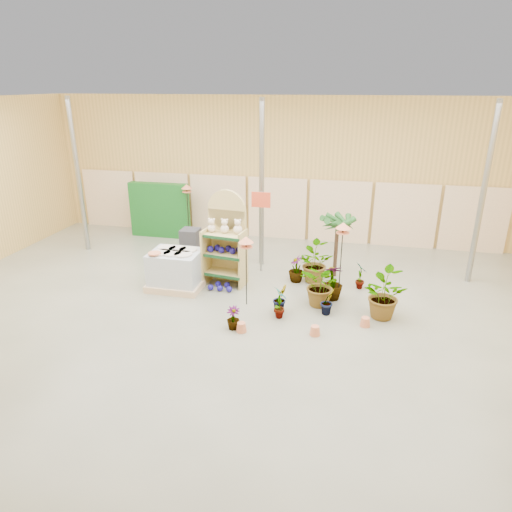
{
  "coord_description": "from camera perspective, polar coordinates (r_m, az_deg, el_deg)",
  "views": [
    {
      "loc": [
        2.53,
        -8.32,
        4.83
      ],
      "look_at": [
        0.3,
        1.5,
        1.0
      ],
      "focal_mm": 32.0,
      "sensor_mm": 36.0,
      "label": 1
    }
  ],
  "objects": [
    {
      "name": "offer_sign",
      "position": [
        12.01,
        0.64,
        5.07
      ],
      "size": [
        0.5,
        0.08,
        2.2
      ],
      "color": "gray",
      "rests_on": "ground"
    },
    {
      "name": "potted_plant_8",
      "position": [
        9.94,
        2.97,
        -5.8
      ],
      "size": [
        0.39,
        0.47,
        0.76
      ],
      "primitive_type": "imported",
      "rotation": [
        0.0,
        0.0,
        1.92
      ],
      "color": "#1E4E1C",
      "rests_on": "ground"
    },
    {
      "name": "bird_table_back",
      "position": [
        14.57,
        -8.66,
        8.35
      ],
      "size": [
        0.34,
        0.34,
        1.88
      ],
      "color": "black",
      "rests_on": "ground"
    },
    {
      "name": "potted_plant_2",
      "position": [
        10.52,
        8.22,
        -3.66
      ],
      "size": [
        1.2,
        1.16,
        1.02
      ],
      "primitive_type": "imported",
      "rotation": [
        0.0,
        0.0,
        5.71
      ],
      "color": "#1E4E1C",
      "rests_on": "ground"
    },
    {
      "name": "potted_plant_10",
      "position": [
        10.29,
        15.41,
        -4.63
      ],
      "size": [
        1.18,
        1.24,
        1.08
      ],
      "primitive_type": "imported",
      "rotation": [
        0.0,
        0.0,
        2.03
      ],
      "color": "#1E4E1C",
      "rests_on": "ground"
    },
    {
      "name": "gazing_balls_floor",
      "position": [
        11.42,
        -4.4,
        -3.86
      ],
      "size": [
        0.63,
        0.39,
        0.15
      ],
      "color": "navy",
      "rests_on": "ground"
    },
    {
      "name": "potted_plant_4",
      "position": [
        11.61,
        12.95,
        -2.39
      ],
      "size": [
        0.37,
        0.44,
        0.71
      ],
      "primitive_type": "imported",
      "rotation": [
        0.0,
        0.0,
        1.93
      ],
      "color": "#1E4E1C",
      "rests_on": "ground"
    },
    {
      "name": "display_shelf",
      "position": [
        11.48,
        -3.73,
        1.8
      ],
      "size": [
        1.08,
        0.76,
        2.4
      ],
      "rotation": [
        0.0,
        0.0,
        -0.13
      ],
      "color": "tan",
      "rests_on": "ground"
    },
    {
      "name": "charcoal_planters",
      "position": [
        13.06,
        -8.13,
        1.24
      ],
      "size": [
        0.5,
        0.5,
        1.0
      ],
      "color": "#252428",
      "rests_on": "ground"
    },
    {
      "name": "potted_plant_11",
      "position": [
        11.78,
        5.05,
        -1.61
      ],
      "size": [
        0.48,
        0.48,
        0.7
      ],
      "primitive_type": "imported",
      "rotation": [
        0.0,
        0.0,
        4.96
      ],
      "color": "#1E4E1C",
      "rests_on": "ground"
    },
    {
      "name": "palm",
      "position": [
        11.88,
        10.18,
        4.26
      ],
      "size": [
        0.7,
        0.7,
        1.77
      ],
      "color": "#3B2719",
      "rests_on": "ground"
    },
    {
      "name": "potted_plant_9",
      "position": [
        10.26,
        8.95,
        -5.63
      ],
      "size": [
        0.41,
        0.43,
        0.6
      ],
      "primitive_type": "imported",
      "rotation": [
        0.0,
        0.0,
        0.92
      ],
      "color": "#1E4E1C",
      "rests_on": "ground"
    },
    {
      "name": "bird_table_front",
      "position": [
        10.09,
        -1.25,
        1.78
      ],
      "size": [
        0.34,
        0.34,
        1.66
      ],
      "color": "black",
      "rests_on": "ground"
    },
    {
      "name": "pallet_stack",
      "position": [
        11.54,
        -9.95,
        -1.66
      ],
      "size": [
        1.33,
        1.11,
        0.99
      ],
      "rotation": [
        0.0,
        0.0,
        -0.0
      ],
      "color": "#D3AF86",
      "rests_on": "ground"
    },
    {
      "name": "potted_plant_3",
      "position": [
        10.92,
        9.55,
        -3.22
      ],
      "size": [
        0.61,
        0.61,
        0.87
      ],
      "primitive_type": "imported",
      "rotation": [
        0.0,
        0.0,
        3.44
      ],
      "color": "#1E4E1C",
      "rests_on": "ground"
    },
    {
      "name": "potted_plant_7",
      "position": [
        9.59,
        -2.88,
        -7.75
      ],
      "size": [
        0.31,
        0.31,
        0.5
      ],
      "primitive_type": "imported",
      "rotation": [
        0.0,
        0.0,
        0.11
      ],
      "color": "#1E4E1C",
      "rests_on": "ground"
    },
    {
      "name": "bird_table_right",
      "position": [
        10.42,
        10.83,
        3.41
      ],
      "size": [
        0.34,
        0.34,
        1.91
      ],
      "color": "black",
      "rests_on": "ground"
    },
    {
      "name": "teddy_bears",
      "position": [
        11.24,
        -3.82,
        3.63
      ],
      "size": [
        0.88,
        0.22,
        0.37
      ],
      "color": "beige",
      "rests_on": "display_shelf"
    },
    {
      "name": "potted_plant_6",
      "position": [
        11.78,
        7.1,
        -0.84
      ],
      "size": [
        1.21,
        1.23,
        1.03
      ],
      "primitive_type": "imported",
      "rotation": [
        0.0,
        0.0,
        2.28
      ],
      "color": "#1E4E1C",
      "rests_on": "ground"
    },
    {
      "name": "trellis_stock",
      "position": [
        15.44,
        -11.94,
        5.62
      ],
      "size": [
        2.0,
        0.3,
        1.8
      ],
      "primitive_type": "cube",
      "color": "#135519",
      "rests_on": "ground"
    },
    {
      "name": "room",
      "position": [
        9.92,
        -2.46,
        5.52
      ],
      "size": [
        15.2,
        12.1,
        4.7
      ],
      "color": "#6B6B5A",
      "rests_on": "ground"
    },
    {
      "name": "gazing_balls_shelf",
      "position": [
        11.41,
        -3.91,
        0.84
      ],
      "size": [
        0.88,
        0.3,
        0.17
      ],
      "color": "navy",
      "rests_on": "display_shelf"
    },
    {
      "name": "potted_plant_1",
      "position": [
        10.25,
        3.04,
        -5.29
      ],
      "size": [
        0.4,
        0.44,
        0.65
      ],
      "primitive_type": "imported",
      "rotation": [
        0.0,
        0.0,
        1.17
      ],
      "color": "#1E4E1C",
      "rests_on": "ground"
    }
  ]
}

